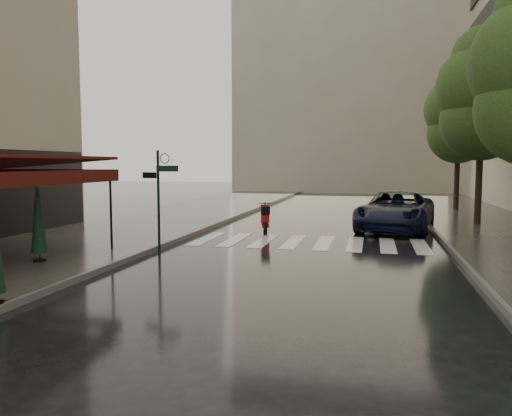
% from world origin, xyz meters
% --- Properties ---
extents(ground, '(120.00, 120.00, 0.00)m').
position_xyz_m(ground, '(0.00, 0.00, 0.00)').
color(ground, black).
rests_on(ground, ground).
extents(sidewalk_near, '(6.00, 60.00, 0.12)m').
position_xyz_m(sidewalk_near, '(-4.50, 12.00, 0.06)').
color(sidewalk_near, '#38332D').
rests_on(sidewalk_near, ground).
extents(sidewalk_far, '(5.50, 60.00, 0.12)m').
position_xyz_m(sidewalk_far, '(10.25, 12.00, 0.06)').
color(sidewalk_far, '#38332D').
rests_on(sidewalk_far, ground).
extents(curb_near, '(0.12, 60.00, 0.16)m').
position_xyz_m(curb_near, '(-1.45, 12.00, 0.07)').
color(curb_near, '#595651').
rests_on(curb_near, ground).
extents(curb_far, '(0.12, 60.00, 0.16)m').
position_xyz_m(curb_far, '(7.45, 12.00, 0.07)').
color(curb_far, '#595651').
rests_on(curb_far, ground).
extents(crosswalk, '(7.85, 3.20, 0.01)m').
position_xyz_m(crosswalk, '(2.98, 6.00, 0.01)').
color(crosswalk, silver).
rests_on(crosswalk, ground).
extents(signpost, '(1.17, 0.29, 3.10)m').
position_xyz_m(signpost, '(-1.19, 3.00, 1.83)').
color(signpost, black).
rests_on(signpost, ground).
extents(backdrop_building, '(22.00, 6.00, 20.00)m').
position_xyz_m(backdrop_building, '(3.00, 38.00, 10.00)').
color(backdrop_building, tan).
rests_on(backdrop_building, ground).
extents(tree_mid, '(3.80, 3.80, 8.34)m').
position_xyz_m(tree_mid, '(9.50, 12.00, 5.59)').
color(tree_mid, black).
rests_on(tree_mid, sidewalk_far).
extents(tree_far, '(3.80, 3.80, 8.16)m').
position_xyz_m(tree_far, '(9.70, 19.00, 5.46)').
color(tree_far, black).
rests_on(tree_far, sidewalk_far).
extents(scooter, '(0.70, 1.70, 1.14)m').
position_xyz_m(scooter, '(1.03, 7.96, 0.53)').
color(scooter, black).
rests_on(scooter, ground).
extents(parked_car, '(3.64, 6.12, 1.59)m').
position_xyz_m(parked_car, '(6.02, 10.00, 0.80)').
color(parked_car, black).
rests_on(parked_car, ground).
extents(parasol_back, '(0.42, 0.42, 2.26)m').
position_xyz_m(parasol_back, '(-3.50, 0.50, 1.33)').
color(parasol_back, black).
rests_on(parasol_back, sidewalk_near).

